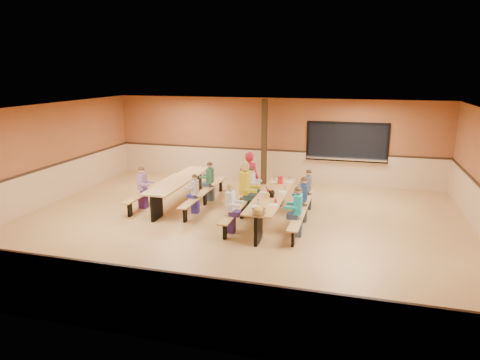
# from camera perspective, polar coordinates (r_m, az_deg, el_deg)

# --- Properties ---
(ground) EXTENTS (12.00, 12.00, 0.00)m
(ground) POSITION_cam_1_polar(r_m,az_deg,el_deg) (11.22, -0.68, -6.17)
(ground) COLOR #A4723E
(ground) RESTS_ON ground
(room_envelope) EXTENTS (12.04, 10.04, 3.02)m
(room_envelope) POSITION_cam_1_polar(r_m,az_deg,el_deg) (11.00, -0.69, -2.80)
(room_envelope) COLOR brown
(room_envelope) RESTS_ON ground
(kitchen_pass_through) EXTENTS (2.78, 0.28, 1.38)m
(kitchen_pass_through) POSITION_cam_1_polar(r_m,az_deg,el_deg) (15.25, 14.07, 4.72)
(kitchen_pass_through) COLOR black
(kitchen_pass_through) RESTS_ON ground
(structural_post) EXTENTS (0.18, 0.18, 3.00)m
(structural_post) POSITION_cam_1_polar(r_m,az_deg,el_deg) (15.02, 3.25, 5.03)
(structural_post) COLOR black
(structural_post) RESTS_ON ground
(cafeteria_table_main) EXTENTS (1.91, 3.70, 0.74)m
(cafeteria_table_main) POSITION_cam_1_polar(r_m,az_deg,el_deg) (11.48, 4.22, -2.96)
(cafeteria_table_main) COLOR tan
(cafeteria_table_main) RESTS_ON ground
(cafeteria_table_second) EXTENTS (1.91, 3.70, 0.74)m
(cafeteria_table_second) POSITION_cam_1_polar(r_m,az_deg,el_deg) (13.15, -8.11, -0.80)
(cafeteria_table_second) COLOR tan
(cafeteria_table_second) RESTS_ON ground
(seated_child_white_left) EXTENTS (0.39, 0.32, 1.26)m
(seated_child_white_left) POSITION_cam_1_polar(r_m,az_deg,el_deg) (10.62, -1.32, -3.79)
(seated_child_white_left) COLOR white
(seated_child_white_left) RESTS_ON ground
(seated_adult_yellow) EXTENTS (0.50, 0.41, 1.48)m
(seated_adult_yellow) POSITION_cam_1_polar(r_m,az_deg,el_deg) (11.90, 0.66, -1.20)
(seated_adult_yellow) COLOR gold
(seated_adult_yellow) RESTS_ON ground
(seated_child_grey_left) EXTENTS (0.36, 0.29, 1.19)m
(seated_child_grey_left) POSITION_cam_1_polar(r_m,az_deg,el_deg) (12.65, 1.53, -0.95)
(seated_child_grey_left) COLOR silver
(seated_child_grey_left) RESTS_ON ground
(seated_child_teal_right) EXTENTS (0.38, 0.31, 1.24)m
(seated_child_teal_right) POSITION_cam_1_polar(r_m,az_deg,el_deg) (10.47, 7.69, -4.24)
(seated_child_teal_right) COLOR teal
(seated_child_teal_right) RESTS_ON ground
(seated_child_navy_right) EXTENTS (0.37, 0.30, 1.21)m
(seated_child_navy_right) POSITION_cam_1_polar(r_m,az_deg,el_deg) (11.52, 8.45, -2.60)
(seated_child_navy_right) COLOR navy
(seated_child_navy_right) RESTS_ON ground
(seated_child_char_right) EXTENTS (0.35, 0.28, 1.16)m
(seated_child_char_right) POSITION_cam_1_polar(r_m,az_deg,el_deg) (12.57, 9.08, -1.29)
(seated_child_char_right) COLOR #545C5F
(seated_child_char_right) RESTS_ON ground
(seated_child_purple_sec) EXTENTS (0.38, 0.31, 1.23)m
(seated_child_purple_sec) POSITION_cam_1_polar(r_m,az_deg,el_deg) (12.81, -12.88, -1.03)
(seated_child_purple_sec) COLOR #8B5B87
(seated_child_purple_sec) RESTS_ON ground
(seated_child_green_sec) EXTENTS (0.37, 0.30, 1.20)m
(seated_child_green_sec) POSITION_cam_1_polar(r_m,az_deg,el_deg) (13.27, -4.02, -0.21)
(seated_child_green_sec) COLOR #2B6443
(seated_child_green_sec) RESTS_ON ground
(seated_child_tan_sec) EXTENTS (0.33, 0.27, 1.12)m
(seated_child_tan_sec) POSITION_cam_1_polar(r_m,az_deg,el_deg) (12.13, -6.02, -1.87)
(seated_child_tan_sec) COLOR #B6A494
(seated_child_tan_sec) RESTS_ON ground
(standing_woman) EXTENTS (0.59, 0.39, 1.60)m
(standing_woman) POSITION_cam_1_polar(r_m,az_deg,el_deg) (12.94, 1.22, 0.34)
(standing_woman) COLOR red
(standing_woman) RESTS_ON ground
(punch_pitcher) EXTENTS (0.16, 0.16, 0.22)m
(punch_pitcher) POSITION_cam_1_polar(r_m,az_deg,el_deg) (12.49, 5.42, 0.01)
(punch_pitcher) COLOR red
(punch_pitcher) RESTS_ON cafeteria_table_main
(chip_bowl) EXTENTS (0.32, 0.32, 0.15)m
(chip_bowl) POSITION_cam_1_polar(r_m,az_deg,el_deg) (9.85, 2.52, -4.14)
(chip_bowl) COLOR orange
(chip_bowl) RESTS_ON cafeteria_table_main
(napkin_dispenser) EXTENTS (0.10, 0.14, 0.13)m
(napkin_dispenser) POSITION_cam_1_polar(r_m,az_deg,el_deg) (11.16, 4.32, -1.97)
(napkin_dispenser) COLOR black
(napkin_dispenser) RESTS_ON cafeteria_table_main
(condiment_mustard) EXTENTS (0.06, 0.06, 0.17)m
(condiment_mustard) POSITION_cam_1_polar(r_m,az_deg,el_deg) (11.00, 3.68, -2.10)
(condiment_mustard) COLOR yellow
(condiment_mustard) RESTS_ON cafeteria_table_main
(condiment_ketchup) EXTENTS (0.06, 0.06, 0.17)m
(condiment_ketchup) POSITION_cam_1_polar(r_m,az_deg,el_deg) (11.31, 3.74, -1.63)
(condiment_ketchup) COLOR #B2140F
(condiment_ketchup) RESTS_ON cafeteria_table_main
(table_paddle) EXTENTS (0.16, 0.16, 0.56)m
(table_paddle) POSITION_cam_1_polar(r_m,az_deg,el_deg) (11.53, 4.13, -1.05)
(table_paddle) COLOR black
(table_paddle) RESTS_ON cafeteria_table_main
(place_settings) EXTENTS (0.65, 3.30, 0.11)m
(place_settings) POSITION_cam_1_polar(r_m,az_deg,el_deg) (11.40, 4.25, -1.66)
(place_settings) COLOR beige
(place_settings) RESTS_ON cafeteria_table_main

